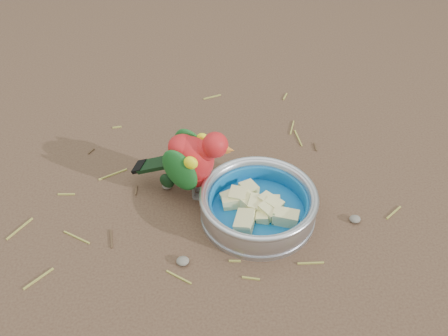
{
  "coord_description": "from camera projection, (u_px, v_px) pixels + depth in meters",
  "views": [
    {
      "loc": [
        -0.02,
        -0.67,
        0.72
      ],
      "look_at": [
        0.04,
        0.05,
        0.08
      ],
      "focal_mm": 40.0,
      "sensor_mm": 36.0,
      "label": 1
    }
  ],
  "objects": [
    {
      "name": "lory_parrot",
      "position": [
        192.0,
        165.0,
        0.97
      ],
      "size": [
        0.21,
        0.15,
        0.16
      ],
      "primitive_type": null,
      "rotation": [
        0.0,
        0.0,
        -1.93
      ],
      "color": "red",
      "rests_on": "ground"
    },
    {
      "name": "bowl_wall",
      "position": [
        258.0,
        203.0,
        0.95
      ],
      "size": [
        0.22,
        0.22,
        0.04
      ],
      "primitive_type": null,
      "color": "#B2B2BA",
      "rests_on": "food_bowl"
    },
    {
      "name": "ground_debris",
      "position": [
        222.0,
        211.0,
        0.98
      ],
      "size": [
        0.9,
        0.8,
        0.01
      ],
      "primitive_type": null,
      "color": "#9A933E",
      "rests_on": "ground"
    },
    {
      "name": "ground",
      "position": [
        206.0,
        218.0,
        0.97
      ],
      "size": [
        60.0,
        60.0,
        0.0
      ],
      "primitive_type": "plane",
      "color": "#4F3727"
    },
    {
      "name": "food_bowl",
      "position": [
        258.0,
        213.0,
        0.97
      ],
      "size": [
        0.22,
        0.22,
        0.02
      ],
      "primitive_type": "cylinder",
      "color": "#B2B2BA",
      "rests_on": "ground"
    },
    {
      "name": "fruit_wedges",
      "position": [
        258.0,
        205.0,
        0.96
      ],
      "size": [
        0.13,
        0.13,
        0.03
      ],
      "primitive_type": null,
      "color": "beige",
      "rests_on": "food_bowl"
    }
  ]
}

